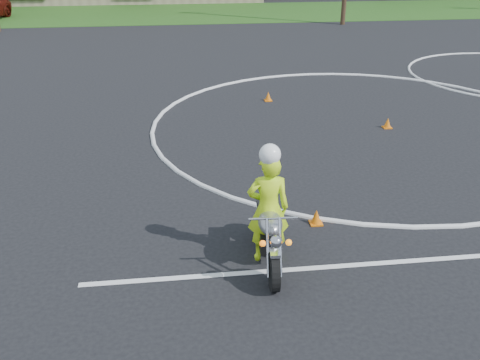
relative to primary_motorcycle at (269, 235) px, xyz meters
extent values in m
plane|color=black|center=(3.87, 3.74, -0.56)|extent=(120.00, 120.00, 0.00)
cube|color=#1E4714|center=(3.87, 30.74, -0.55)|extent=(120.00, 10.00, 0.02)
torus|color=silver|center=(3.87, 6.74, -0.55)|extent=(12.12, 12.12, 0.12)
cube|color=silver|center=(0.87, -0.26, -0.55)|extent=(8.00, 0.12, 0.01)
cylinder|color=black|center=(-0.05, -0.72, -0.23)|extent=(0.17, 0.66, 0.66)
cylinder|color=black|center=(0.04, 0.81, -0.23)|extent=(0.17, 0.66, 0.66)
cube|color=black|center=(0.00, 0.10, -0.12)|extent=(0.34, 0.62, 0.33)
ellipsoid|color=#9A9A9E|center=(-0.01, -0.12, 0.29)|extent=(0.43, 0.72, 0.31)
cube|color=black|center=(0.02, 0.42, 0.25)|extent=(0.32, 0.67, 0.11)
cylinder|color=silver|center=(-0.14, -0.63, 0.15)|extent=(0.07, 0.40, 0.88)
cylinder|color=silver|center=(0.06, -0.64, 0.15)|extent=(0.07, 0.40, 0.88)
cube|color=white|center=(-0.05, -0.74, 0.12)|extent=(0.17, 0.25, 0.05)
cylinder|color=#B9B8BF|center=(-0.03, -0.45, 0.56)|extent=(0.77, 0.08, 0.04)
sphere|color=silver|center=(-0.05, -0.83, 0.37)|extent=(0.20, 0.20, 0.20)
sphere|color=orange|center=(-0.25, -0.80, 0.34)|extent=(0.10, 0.10, 0.10)
sphere|color=orange|center=(0.15, -0.82, 0.34)|extent=(0.10, 0.10, 0.10)
cylinder|color=silver|center=(0.20, 0.52, -0.23)|extent=(0.14, 0.88, 0.09)
imported|color=#CDFF1A|center=(0.00, 0.14, 0.41)|extent=(0.73, 0.50, 1.94)
sphere|color=white|center=(0.00, 0.09, 1.40)|extent=(0.35, 0.35, 0.35)
cone|color=orange|center=(4.58, 6.38, -0.41)|extent=(0.22, 0.22, 0.30)
cube|color=orange|center=(4.58, 6.38, -0.54)|extent=(0.24, 0.24, 0.03)
cone|color=orange|center=(1.64, 9.47, -0.41)|extent=(0.22, 0.22, 0.30)
cube|color=orange|center=(1.64, 9.47, -0.54)|extent=(0.24, 0.24, 0.03)
cone|color=orange|center=(1.14, 1.21, -0.41)|extent=(0.22, 0.22, 0.30)
cube|color=orange|center=(1.14, 1.21, -0.54)|extent=(0.24, 0.24, 0.03)
camera|label=1|loc=(-1.44, -7.55, 4.59)|focal=40.00mm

